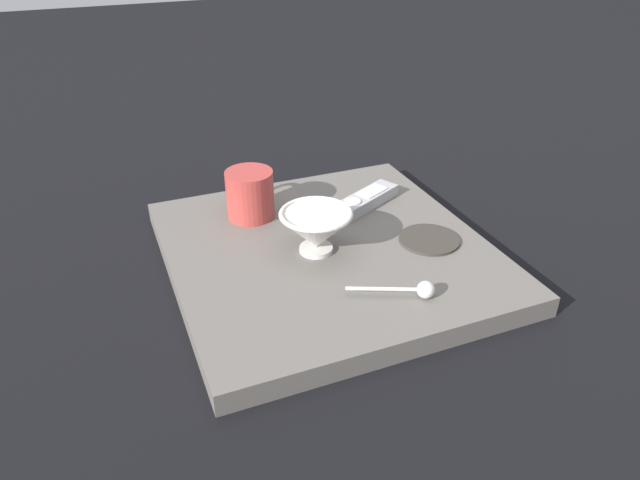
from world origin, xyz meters
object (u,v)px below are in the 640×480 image
at_px(teaspoon, 419,290).
at_px(tv_remote_near, 366,200).
at_px(coffee_mug, 250,194).
at_px(cereal_bowl, 316,229).
at_px(drink_coaster, 429,239).

xyz_separation_m(teaspoon, tv_remote_near, (0.06, 0.30, -0.00)).
relative_size(coffee_mug, teaspoon, 0.97).
height_order(cereal_bowl, drink_coaster, cereal_bowl).
bearing_deg(coffee_mug, tv_remote_near, -11.41).
bearing_deg(drink_coaster, teaspoon, -126.92).
xyz_separation_m(cereal_bowl, tv_remote_near, (0.15, 0.12, -0.03)).
xyz_separation_m(tv_remote_near, drink_coaster, (0.04, -0.16, -0.01)).
bearing_deg(coffee_mug, teaspoon, -65.33).
relative_size(teaspoon, drink_coaster, 1.18).
bearing_deg(coffee_mug, cereal_bowl, -68.20).
bearing_deg(drink_coaster, coffee_mug, 141.47).
bearing_deg(cereal_bowl, coffee_mug, 111.80).
relative_size(cereal_bowl, drink_coaster, 1.16).
bearing_deg(coffee_mug, drink_coaster, -38.53).
distance_m(cereal_bowl, teaspoon, 0.21).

